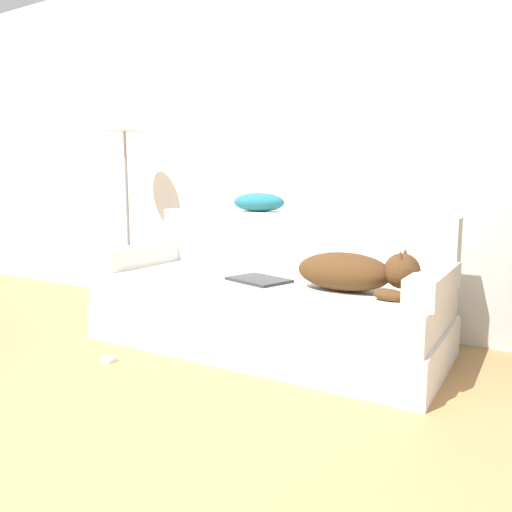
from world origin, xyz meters
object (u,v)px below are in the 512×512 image
couch (264,313)px  throw_pillow (259,202)px  floor_lamp (125,139)px  laptop (259,280)px  dog (354,272)px  power_adapter (109,359)px

couch → throw_pillow: (-0.26, 0.37, 0.66)m
floor_lamp → laptop: bearing=-16.5°
couch → laptop: size_ratio=5.31×
throw_pillow → floor_lamp: (-1.21, -0.03, 0.48)m
couch → dog: bearing=-8.2°
couch → dog: size_ratio=3.23×
dog → laptop: (-0.58, -0.01, -0.10)m
couch → throw_pillow: size_ratio=5.58×
laptop → power_adapter: 0.97m
laptop → floor_lamp: bearing=-179.1°
laptop → floor_lamp: size_ratio=0.25×
dog → laptop: size_ratio=1.64×
power_adapter → floor_lamp: bearing=129.5°
dog → throw_pillow: size_ratio=1.73×
throw_pillow → floor_lamp: size_ratio=0.24×
power_adapter → couch: bearing=47.7°
dog → laptop: 0.59m
laptop → throw_pillow: bearing=138.0°
dog → throw_pillow: bearing=151.9°
throw_pillow → power_adapter: (-0.36, -1.06, -0.86)m
floor_lamp → power_adapter: size_ratio=24.79×
dog → power_adapter: 1.46m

